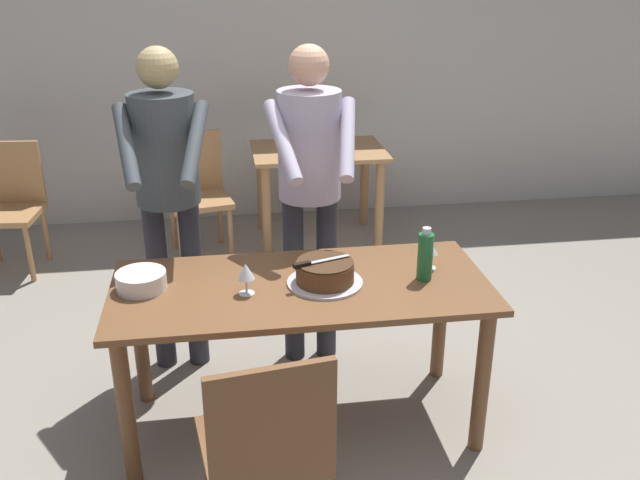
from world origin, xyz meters
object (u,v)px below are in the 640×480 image
at_px(cake_knife, 310,263).
at_px(cake_on_platter, 325,273).
at_px(main_dining_table, 301,307).
at_px(person_cutting_cake, 310,174).
at_px(chair_near_side, 266,446).
at_px(wine_glass_near, 246,272).
at_px(plate_stack, 141,281).
at_px(background_table, 318,170).
at_px(person_standing_beside, 167,179).
at_px(wine_glass_far, 430,248).
at_px(background_chair_1, 197,189).
at_px(water_bottle, 425,256).
at_px(background_chair_0, 9,203).

bearing_deg(cake_knife, cake_on_platter, 18.04).
xyz_separation_m(main_dining_table, person_cutting_cake, (0.12, 0.59, 0.44)).
xyz_separation_m(person_cutting_cake, chair_near_side, (-0.34, -1.34, -0.58)).
distance_m(wine_glass_near, person_cutting_cake, 0.78).
bearing_deg(plate_stack, person_cutting_cake, 33.06).
bearing_deg(person_cutting_cake, plate_stack, -146.94).
bearing_deg(main_dining_table, cake_on_platter, -6.40).
distance_m(person_cutting_cake, background_table, 1.79).
bearing_deg(wine_glass_near, cake_on_platter, 7.74).
relative_size(plate_stack, person_standing_beside, 0.13).
bearing_deg(wine_glass_far, background_chair_1, 118.07).
bearing_deg(plate_stack, background_chair_1, 85.10).
bearing_deg(background_chair_1, cake_knife, -76.02).
xyz_separation_m(person_standing_beside, chair_near_side, (0.37, -1.37, -0.58)).
height_order(water_bottle, chair_near_side, water_bottle).
relative_size(background_table, background_chair_1, 1.11).
bearing_deg(wine_glass_far, person_standing_beside, 155.83).
height_order(plate_stack, background_table, plate_stack).
distance_m(main_dining_table, chair_near_side, 0.80).
distance_m(water_bottle, person_cutting_cake, 0.79).
bearing_deg(person_cutting_cake, water_bottle, -54.67).
xyz_separation_m(cake_on_platter, water_bottle, (0.45, -0.02, 0.06)).
height_order(plate_stack, person_standing_beside, person_standing_beside).
bearing_deg(plate_stack, background_table, 63.54).
distance_m(wine_glass_far, background_table, 2.23).
height_order(person_standing_beside, chair_near_side, person_standing_beside).
bearing_deg(wine_glass_far, water_bottle, -117.15).
relative_size(cake_knife, plate_stack, 1.20).
distance_m(person_standing_beside, background_table, 2.01).
height_order(cake_knife, plate_stack, cake_knife).
distance_m(main_dining_table, plate_stack, 0.72).
bearing_deg(person_standing_beside, person_cutting_cake, -2.40).
bearing_deg(wine_glass_far, background_table, 95.26).
distance_m(wine_glass_near, water_bottle, 0.80).
bearing_deg(background_chair_0, cake_on_platter, -47.50).
bearing_deg(cake_knife, person_standing_beside, 134.16).
xyz_separation_m(wine_glass_near, water_bottle, (0.80, 0.03, 0.01)).
relative_size(plate_stack, water_bottle, 0.88).
height_order(main_dining_table, background_chair_1, background_chair_1).
relative_size(cake_knife, water_bottle, 1.05).
relative_size(water_bottle, background_chair_1, 0.28).
xyz_separation_m(chair_near_side, background_chair_1, (-0.29, 2.95, 0.00)).
relative_size(cake_on_platter, cake_knife, 1.29).
relative_size(chair_near_side, background_chair_1, 1.00).
relative_size(plate_stack, person_cutting_cake, 0.13).
bearing_deg(background_table, person_standing_beside, -121.12).
bearing_deg(person_cutting_cake, background_chair_1, 111.65).
bearing_deg(cake_on_platter, background_chair_0, 132.50).
bearing_deg(background_table, plate_stack, -116.46).
height_order(main_dining_table, water_bottle, water_bottle).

